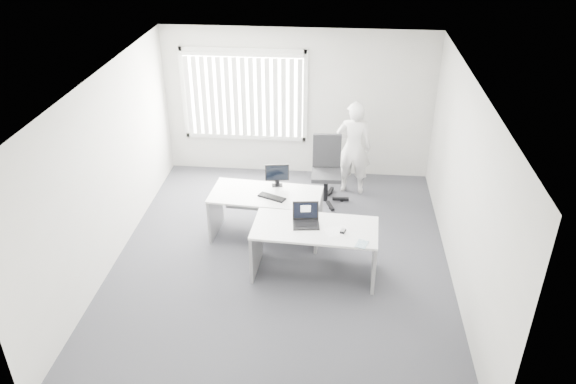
# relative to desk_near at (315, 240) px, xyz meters

# --- Properties ---
(ground) EXTENTS (6.00, 6.00, 0.00)m
(ground) POSITION_rel_desk_near_xyz_m (-0.50, 0.25, -0.58)
(ground) COLOR #424248
(ground) RESTS_ON ground
(wall_back) EXTENTS (5.00, 0.02, 2.80)m
(wall_back) POSITION_rel_desk_near_xyz_m (-0.50, 3.25, 0.82)
(wall_back) COLOR beige
(wall_back) RESTS_ON ground
(wall_front) EXTENTS (5.00, 0.02, 2.80)m
(wall_front) POSITION_rel_desk_near_xyz_m (-0.50, -2.75, 0.82)
(wall_front) COLOR beige
(wall_front) RESTS_ON ground
(wall_left) EXTENTS (0.02, 6.00, 2.80)m
(wall_left) POSITION_rel_desk_near_xyz_m (-3.00, 0.25, 0.82)
(wall_left) COLOR beige
(wall_left) RESTS_ON ground
(wall_right) EXTENTS (0.02, 6.00, 2.80)m
(wall_right) POSITION_rel_desk_near_xyz_m (2.00, 0.25, 0.82)
(wall_right) COLOR beige
(wall_right) RESTS_ON ground
(ceiling) EXTENTS (5.00, 6.00, 0.02)m
(ceiling) POSITION_rel_desk_near_xyz_m (-0.50, 0.25, 2.22)
(ceiling) COLOR silver
(ceiling) RESTS_ON wall_back
(window) EXTENTS (2.32, 0.06, 1.76)m
(window) POSITION_rel_desk_near_xyz_m (-1.50, 3.21, 0.97)
(window) COLOR silver
(window) RESTS_ON wall_back
(blinds) EXTENTS (2.20, 0.10, 1.50)m
(blinds) POSITION_rel_desk_near_xyz_m (-1.50, 3.15, 0.94)
(blinds) COLOR white
(blinds) RESTS_ON wall_back
(desk_near) EXTENTS (1.79, 0.91, 0.80)m
(desk_near) POSITION_rel_desk_near_xyz_m (0.00, 0.00, 0.00)
(desk_near) COLOR silver
(desk_near) RESTS_ON ground
(desk_far) EXTENTS (1.77, 0.93, 0.78)m
(desk_far) POSITION_rel_desk_near_xyz_m (-0.81, 0.91, -0.01)
(desk_far) COLOR silver
(desk_far) RESTS_ON ground
(office_chair) EXTENTS (0.70, 0.70, 1.19)m
(office_chair) POSITION_rel_desk_near_xyz_m (0.09, 2.19, -0.21)
(office_chair) COLOR black
(office_chair) RESTS_ON ground
(person) EXTENTS (0.66, 0.46, 1.73)m
(person) POSITION_rel_desk_near_xyz_m (0.55, 2.55, 0.29)
(person) COLOR silver
(person) RESTS_ON ground
(laptop) EXTENTS (0.40, 0.37, 0.29)m
(laptop) POSITION_rel_desk_near_xyz_m (-0.13, 0.03, 0.37)
(laptop) COLOR black
(laptop) RESTS_ON desk_near
(paper_sheet) EXTENTS (0.39, 0.33, 0.00)m
(paper_sheet) POSITION_rel_desk_near_xyz_m (0.30, -0.07, 0.22)
(paper_sheet) COLOR white
(paper_sheet) RESTS_ON desk_near
(mouse) EXTENTS (0.09, 0.12, 0.04)m
(mouse) POSITION_rel_desk_near_xyz_m (0.39, -0.09, 0.25)
(mouse) COLOR #B4B4B7
(mouse) RESTS_ON paper_sheet
(booklet) EXTENTS (0.20, 0.23, 0.01)m
(booklet) POSITION_rel_desk_near_xyz_m (0.64, -0.36, 0.23)
(booklet) COLOR white
(booklet) RESTS_ON desk_near
(keyboard) EXTENTS (0.46, 0.31, 0.02)m
(keyboard) POSITION_rel_desk_near_xyz_m (-0.70, 0.79, 0.22)
(keyboard) COLOR black
(keyboard) RESTS_ON desk_far
(monitor) EXTENTS (0.39, 0.17, 0.38)m
(monitor) POSITION_rel_desk_near_xyz_m (-0.67, 1.18, 0.40)
(monitor) COLOR black
(monitor) RESTS_ON desk_far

